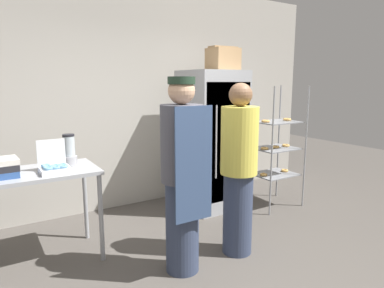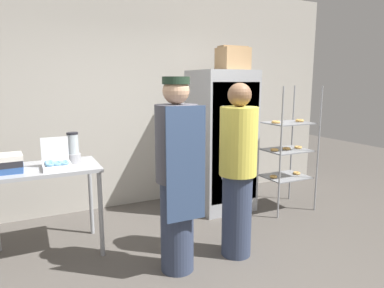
{
  "view_description": "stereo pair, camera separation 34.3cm",
  "coord_description": "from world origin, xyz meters",
  "views": [
    {
      "loc": [
        -1.71,
        -2.12,
        1.71
      ],
      "look_at": [
        0.08,
        0.75,
        1.1
      ],
      "focal_mm": 32.0,
      "sensor_mm": 36.0,
      "label": 1
    },
    {
      "loc": [
        -1.41,
        -2.28,
        1.71
      ],
      "look_at": [
        0.08,
        0.75,
        1.1
      ],
      "focal_mm": 32.0,
      "sensor_mm": 36.0,
      "label": 2
    }
  ],
  "objects": [
    {
      "name": "person_customer",
      "position": [
        0.4,
        0.4,
        0.87
      ],
      "size": [
        0.36,
        0.36,
        1.71
      ],
      "color": "#333D56",
      "rests_on": "ground_plane"
    },
    {
      "name": "refrigerator",
      "position": [
        0.94,
        1.63,
        0.93
      ],
      "size": [
        0.74,
        0.76,
        1.86
      ],
      "color": "#9EA0A5",
      "rests_on": "ground_plane"
    },
    {
      "name": "person_baker",
      "position": [
        -0.25,
        0.4,
        0.91
      ],
      "size": [
        0.37,
        0.39,
        1.76
      ],
      "color": "#333D56",
      "rests_on": "ground_plane"
    },
    {
      "name": "binder_stack",
      "position": [
        -1.6,
        1.19,
        0.98
      ],
      "size": [
        0.29,
        0.28,
        0.16
      ],
      "color": "#2D5193",
      "rests_on": "prep_counter"
    },
    {
      "name": "blender_pitcher",
      "position": [
        -1.0,
        1.3,
        1.04
      ],
      "size": [
        0.14,
        0.14,
        0.31
      ],
      "color": "#99999E",
      "rests_on": "prep_counter"
    },
    {
      "name": "back_wall",
      "position": [
        0.0,
        2.35,
        1.52
      ],
      "size": [
        6.4,
        0.12,
        3.04
      ],
      "primitive_type": "cube",
      "color": "#ADA89E",
      "rests_on": "ground_plane"
    },
    {
      "name": "ground_plane",
      "position": [
        0.0,
        0.0,
        0.0
      ],
      "size": [
        14.0,
        14.0,
        0.0
      ],
      "primitive_type": "plane",
      "color": "#4C4742"
    },
    {
      "name": "cardboard_storage_box",
      "position": [
        1.09,
        1.6,
        2.01
      ],
      "size": [
        0.38,
        0.31,
        0.31
      ],
      "color": "tan",
      "rests_on": "refrigerator"
    },
    {
      "name": "donut_box",
      "position": [
        -1.18,
        1.11,
        0.95
      ],
      "size": [
        0.25,
        0.25,
        0.29
      ],
      "color": "white",
      "rests_on": "prep_counter"
    },
    {
      "name": "prep_counter",
      "position": [
        -1.29,
        1.25,
        0.78
      ],
      "size": [
        1.02,
        0.64,
        0.9
      ],
      "color": "#9EA0A5",
      "rests_on": "ground_plane"
    },
    {
      "name": "baking_rack",
      "position": [
        1.71,
        1.2,
        0.82
      ],
      "size": [
        0.65,
        0.52,
        1.66
      ],
      "color": "#93969B",
      "rests_on": "ground_plane"
    }
  ]
}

